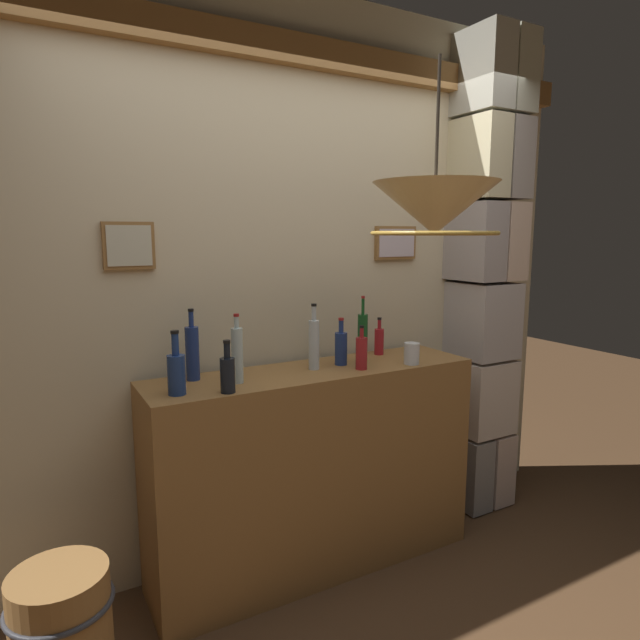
{
  "coord_description": "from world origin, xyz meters",
  "views": [
    {
      "loc": [
        -1.22,
        -1.42,
        1.67
      ],
      "look_at": [
        0.0,
        0.76,
        1.27
      ],
      "focal_mm": 30.37,
      "sensor_mm": 36.0,
      "label": 1
    }
  ],
  "objects_px": {
    "liquor_bottle_brandy": "(341,347)",
    "liquor_bottle_sherry": "(176,372)",
    "liquor_bottle_rum": "(228,373)",
    "liquor_bottle_vodka": "(361,353)",
    "liquor_bottle_amaro": "(379,341)",
    "liquor_bottle_tequila": "(363,338)",
    "glass_tumbler_rocks": "(412,353)",
    "liquor_bottle_mezcal": "(192,352)",
    "liquor_bottle_scotch": "(237,354)",
    "pendant_lamp": "(435,210)",
    "liquor_bottle_gin": "(314,343)"
  },
  "relations": [
    {
      "from": "liquor_bottle_tequila",
      "to": "liquor_bottle_scotch",
      "type": "bearing_deg",
      "value": -177.18
    },
    {
      "from": "liquor_bottle_amaro",
      "to": "liquor_bottle_mezcal",
      "type": "bearing_deg",
      "value": -179.08
    },
    {
      "from": "liquor_bottle_vodka",
      "to": "liquor_bottle_rum",
      "type": "bearing_deg",
      "value": -175.4
    },
    {
      "from": "liquor_bottle_rum",
      "to": "glass_tumbler_rocks",
      "type": "xyz_separation_m",
      "value": [
        0.98,
        0.02,
        -0.03
      ]
    },
    {
      "from": "liquor_bottle_vodka",
      "to": "liquor_bottle_scotch",
      "type": "relative_size",
      "value": 0.7
    },
    {
      "from": "liquor_bottle_rum",
      "to": "liquor_bottle_mezcal",
      "type": "height_order",
      "value": "liquor_bottle_mezcal"
    },
    {
      "from": "liquor_bottle_sherry",
      "to": "glass_tumbler_rocks",
      "type": "xyz_separation_m",
      "value": [
        1.17,
        -0.05,
        -0.04
      ]
    },
    {
      "from": "liquor_bottle_scotch",
      "to": "glass_tumbler_rocks",
      "type": "height_order",
      "value": "liquor_bottle_scotch"
    },
    {
      "from": "liquor_bottle_vodka",
      "to": "liquor_bottle_brandy",
      "type": "bearing_deg",
      "value": 106.76
    },
    {
      "from": "liquor_bottle_mezcal",
      "to": "liquor_bottle_gin",
      "type": "bearing_deg",
      "value": -9.53
    },
    {
      "from": "liquor_bottle_mezcal",
      "to": "liquor_bottle_sherry",
      "type": "bearing_deg",
      "value": -122.89
    },
    {
      "from": "liquor_bottle_rum",
      "to": "liquor_bottle_sherry",
      "type": "height_order",
      "value": "liquor_bottle_sherry"
    },
    {
      "from": "liquor_bottle_vodka",
      "to": "glass_tumbler_rocks",
      "type": "relative_size",
      "value": 1.99
    },
    {
      "from": "liquor_bottle_vodka",
      "to": "liquor_bottle_scotch",
      "type": "bearing_deg",
      "value": 174.07
    },
    {
      "from": "liquor_bottle_brandy",
      "to": "liquor_bottle_gin",
      "type": "relative_size",
      "value": 0.74
    },
    {
      "from": "liquor_bottle_mezcal",
      "to": "liquor_bottle_scotch",
      "type": "relative_size",
      "value": 1.05
    },
    {
      "from": "liquor_bottle_vodka",
      "to": "pendant_lamp",
      "type": "relative_size",
      "value": 0.34
    },
    {
      "from": "liquor_bottle_vodka",
      "to": "liquor_bottle_mezcal",
      "type": "distance_m",
      "value": 0.8
    },
    {
      "from": "liquor_bottle_brandy",
      "to": "liquor_bottle_tequila",
      "type": "distance_m",
      "value": 0.12
    },
    {
      "from": "liquor_bottle_tequila",
      "to": "liquor_bottle_scotch",
      "type": "xyz_separation_m",
      "value": [
        -0.68,
        -0.03,
        -0.0
      ]
    },
    {
      "from": "liquor_bottle_brandy",
      "to": "liquor_bottle_amaro",
      "type": "bearing_deg",
      "value": 17.79
    },
    {
      "from": "liquor_bottle_tequila",
      "to": "pendant_lamp",
      "type": "bearing_deg",
      "value": -101.13
    },
    {
      "from": "liquor_bottle_mezcal",
      "to": "liquor_bottle_scotch",
      "type": "height_order",
      "value": "liquor_bottle_mezcal"
    },
    {
      "from": "liquor_bottle_sherry",
      "to": "liquor_bottle_scotch",
      "type": "height_order",
      "value": "liquor_bottle_scotch"
    },
    {
      "from": "liquor_bottle_scotch",
      "to": "glass_tumbler_rocks",
      "type": "relative_size",
      "value": 2.85
    },
    {
      "from": "liquor_bottle_scotch",
      "to": "liquor_bottle_gin",
      "type": "xyz_separation_m",
      "value": [
        0.41,
        0.05,
        0.0
      ]
    },
    {
      "from": "liquor_bottle_amaro",
      "to": "liquor_bottle_tequila",
      "type": "bearing_deg",
      "value": -146.59
    },
    {
      "from": "liquor_bottle_amaro",
      "to": "liquor_bottle_vodka",
      "type": "bearing_deg",
      "value": -139.56
    },
    {
      "from": "liquor_bottle_sherry",
      "to": "liquor_bottle_gin",
      "type": "bearing_deg",
      "value": 7.61
    },
    {
      "from": "liquor_bottle_tequila",
      "to": "liquor_bottle_vodka",
      "type": "bearing_deg",
      "value": -125.89
    },
    {
      "from": "liquor_bottle_mezcal",
      "to": "liquor_bottle_gin",
      "type": "distance_m",
      "value": 0.57
    },
    {
      "from": "liquor_bottle_amaro",
      "to": "glass_tumbler_rocks",
      "type": "distance_m",
      "value": 0.26
    },
    {
      "from": "liquor_bottle_brandy",
      "to": "liquor_bottle_rum",
      "type": "distance_m",
      "value": 0.68
    },
    {
      "from": "liquor_bottle_mezcal",
      "to": "glass_tumbler_rocks",
      "type": "relative_size",
      "value": 2.99
    },
    {
      "from": "liquor_bottle_brandy",
      "to": "liquor_bottle_sherry",
      "type": "height_order",
      "value": "liquor_bottle_sherry"
    },
    {
      "from": "liquor_bottle_vodka",
      "to": "liquor_bottle_amaro",
      "type": "bearing_deg",
      "value": 40.44
    },
    {
      "from": "liquor_bottle_scotch",
      "to": "liquor_bottle_brandy",
      "type": "bearing_deg",
      "value": 6.4
    },
    {
      "from": "liquor_bottle_brandy",
      "to": "liquor_bottle_vodka",
      "type": "height_order",
      "value": "liquor_bottle_brandy"
    },
    {
      "from": "pendant_lamp",
      "to": "liquor_bottle_vodka",
      "type": "bearing_deg",
      "value": 83.94
    },
    {
      "from": "liquor_bottle_gin",
      "to": "pendant_lamp",
      "type": "height_order",
      "value": "pendant_lamp"
    },
    {
      "from": "liquor_bottle_sherry",
      "to": "pendant_lamp",
      "type": "height_order",
      "value": "pendant_lamp"
    },
    {
      "from": "liquor_bottle_rum",
      "to": "glass_tumbler_rocks",
      "type": "relative_size",
      "value": 2.04
    },
    {
      "from": "liquor_bottle_tequila",
      "to": "glass_tumbler_rocks",
      "type": "relative_size",
      "value": 3.18
    },
    {
      "from": "liquor_bottle_vodka",
      "to": "liquor_bottle_tequila",
      "type": "distance_m",
      "value": 0.13
    },
    {
      "from": "liquor_bottle_gin",
      "to": "pendant_lamp",
      "type": "bearing_deg",
      "value": -78.34
    },
    {
      "from": "liquor_bottle_rum",
      "to": "pendant_lamp",
      "type": "height_order",
      "value": "pendant_lamp"
    },
    {
      "from": "liquor_bottle_amaro",
      "to": "liquor_bottle_mezcal",
      "type": "xyz_separation_m",
      "value": [
        -1.03,
        -0.02,
        0.05
      ]
    },
    {
      "from": "liquor_bottle_sherry",
      "to": "liquor_bottle_brandy",
      "type": "bearing_deg",
      "value": 7.19
    },
    {
      "from": "liquor_bottle_brandy",
      "to": "liquor_bottle_sherry",
      "type": "xyz_separation_m",
      "value": [
        -0.85,
        -0.11,
        0.0
      ]
    },
    {
      "from": "liquor_bottle_tequila",
      "to": "liquor_bottle_scotch",
      "type": "distance_m",
      "value": 0.68
    }
  ]
}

